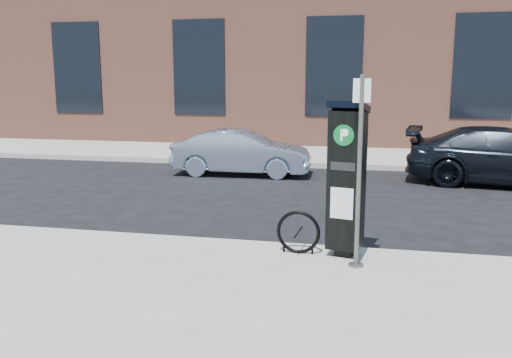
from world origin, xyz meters
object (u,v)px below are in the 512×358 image
(bike_rack, at_px, (298,232))
(car_dark, at_px, (509,157))
(parking_kiosk, at_px, (347,178))
(sign_pole, at_px, (359,174))
(car_silver, at_px, (241,153))

(bike_rack, xyz_separation_m, car_dark, (4.30, 6.80, 0.25))
(parking_kiosk, height_order, sign_pole, sign_pole)
(sign_pole, bearing_deg, car_dark, 62.35)
(bike_rack, height_order, car_silver, car_silver)
(sign_pole, bearing_deg, car_silver, 112.66)
(sign_pole, relative_size, car_silver, 0.67)
(car_silver, bearing_deg, bike_rack, -162.30)
(car_dark, bearing_deg, parking_kiosk, 159.49)
(parking_kiosk, bearing_deg, bike_rack, -162.19)
(bike_rack, bearing_deg, sign_pole, -21.20)
(sign_pole, distance_m, bike_rack, 1.30)
(car_silver, height_order, car_dark, car_dark)
(sign_pole, xyz_separation_m, car_dark, (3.47, 7.18, -0.68))
(parking_kiosk, height_order, car_silver, parking_kiosk)
(car_silver, bearing_deg, sign_pole, -157.65)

